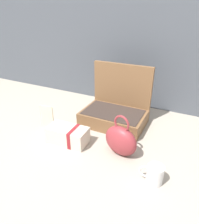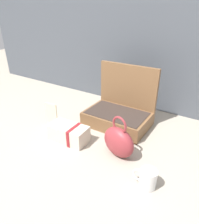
% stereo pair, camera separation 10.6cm
% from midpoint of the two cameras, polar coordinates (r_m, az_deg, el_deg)
% --- Properties ---
extents(ground_plane, '(6.00, 6.00, 0.00)m').
position_cam_midpoint_polar(ground_plane, '(1.17, 3.56, -8.11)').
color(ground_plane, '#9E9384').
extents(back_wall, '(3.20, 0.06, 1.40)m').
position_cam_midpoint_polar(back_wall, '(1.50, 16.86, 27.03)').
color(back_wall, '#474C54').
rests_on(back_wall, ground_plane).
extents(open_suitcase, '(0.39, 0.27, 0.36)m').
position_cam_midpoint_polar(open_suitcase, '(1.32, 7.93, 0.11)').
color(open_suitcase, brown).
rests_on(open_suitcase, ground_plane).
extents(teal_pouch_handbag, '(0.20, 0.13, 0.22)m').
position_cam_midpoint_polar(teal_pouch_handbag, '(1.04, 8.28, -8.21)').
color(teal_pouch_handbag, maroon).
rests_on(teal_pouch_handbag, ground_plane).
extents(cream_toiletry_bag, '(0.23, 0.12, 0.10)m').
position_cam_midpoint_polar(cream_toiletry_bag, '(1.16, -5.85, -5.96)').
color(cream_toiletry_bag, beige).
rests_on(cream_toiletry_bag, ground_plane).
extents(coffee_mug, '(0.11, 0.07, 0.09)m').
position_cam_midpoint_polar(coffee_mug, '(0.93, 16.54, -17.42)').
color(coffee_mug, silver).
rests_on(coffee_mug, ground_plane).
extents(info_card_left, '(0.09, 0.01, 0.15)m').
position_cam_midpoint_polar(info_card_left, '(1.31, -10.93, -0.76)').
color(info_card_left, beige).
rests_on(info_card_left, ground_plane).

